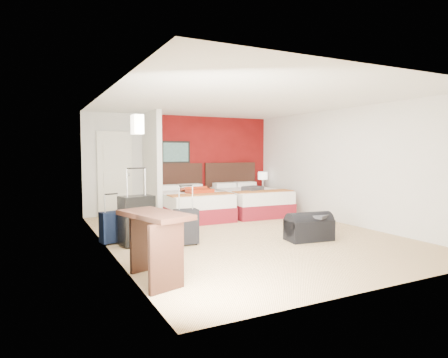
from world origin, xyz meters
TOP-DOWN VIEW (x-y plane):
  - ground at (0.00, 0.00)m, footprint 6.50×6.50m
  - room_walls at (-1.40, 1.42)m, footprint 5.02×6.52m
  - red_accent_panel at (0.75, 3.23)m, footprint 3.50×0.04m
  - partition_wall at (-1.00, 2.61)m, footprint 0.12×1.20m
  - entry_door at (-1.75, 3.20)m, footprint 0.82×0.06m
  - bed_left at (-0.22, 2.12)m, footprint 1.45×2.05m
  - bed_right at (1.37, 2.07)m, footprint 1.54×2.12m
  - red_suitcase_open at (-0.12, 2.02)m, footprint 0.59×0.81m
  - jacket_bundle at (1.27, 1.77)m, footprint 0.54×0.48m
  - nightstand at (2.24, 2.83)m, footprint 0.40×0.40m
  - table_lamp at (2.24, 2.83)m, footprint 0.28×0.28m
  - suitcase_black at (-2.03, 0.03)m, footprint 0.59×0.43m
  - suitcase_charcoal at (-1.28, -0.31)m, footprint 0.40×0.27m
  - suitcase_navy at (-2.37, 0.35)m, footprint 0.41×0.30m
  - duffel_bag at (0.78, -0.96)m, footprint 0.85×0.53m
  - jacket_draped at (0.93, -1.01)m, footprint 0.50×0.47m
  - desk at (-2.26, -1.80)m, footprint 0.77×1.10m

SIDE VIEW (x-z plane):
  - ground at x=0.00m, z-range 0.00..0.00m
  - duffel_bag at x=0.78m, z-range 0.00..0.41m
  - suitcase_navy at x=-2.37m, z-range 0.00..0.52m
  - nightstand at x=2.24m, z-range 0.00..0.52m
  - suitcase_charcoal at x=-1.28m, z-range 0.00..0.57m
  - bed_left at x=-0.22m, z-range 0.00..0.61m
  - bed_right at x=1.37m, z-range 0.00..0.61m
  - suitcase_black at x=-2.03m, z-range 0.00..0.80m
  - desk at x=-2.26m, z-range 0.00..0.83m
  - jacket_draped at x=0.93m, z-range 0.41..0.46m
  - red_suitcase_open at x=-0.12m, z-range 0.61..0.71m
  - jacket_bundle at x=1.27m, z-range 0.61..0.72m
  - table_lamp at x=2.24m, z-range 0.52..1.00m
  - entry_door at x=-1.75m, z-range 0.00..2.05m
  - red_accent_panel at x=0.75m, z-range 0.00..2.50m
  - partition_wall at x=-1.00m, z-range 0.00..2.50m
  - room_walls at x=-1.40m, z-range 0.01..2.51m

